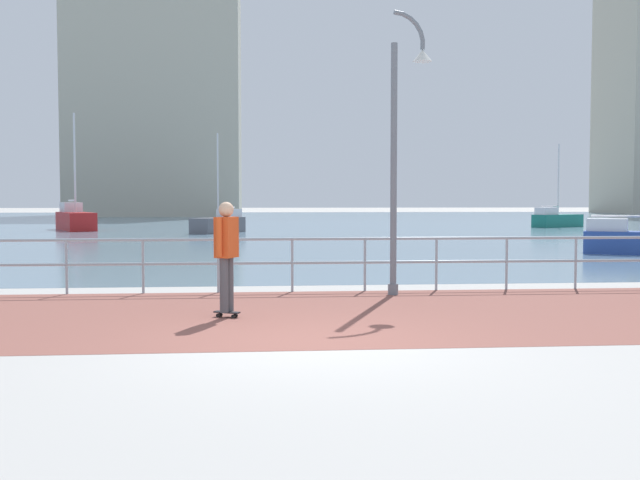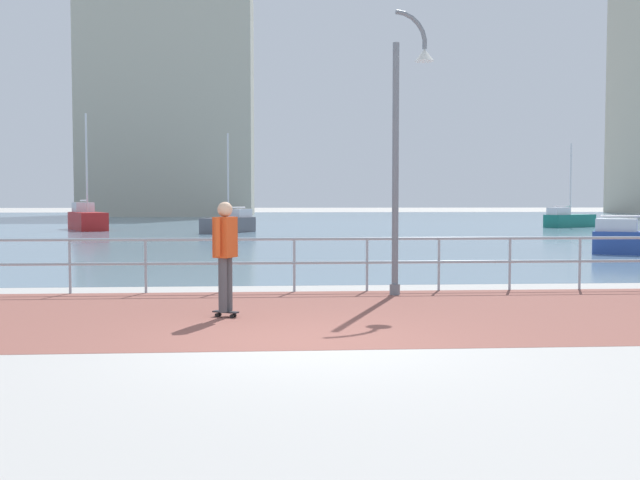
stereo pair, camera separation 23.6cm
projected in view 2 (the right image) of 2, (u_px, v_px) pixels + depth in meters
ground at (276, 226)px, 49.09m from camera, size 220.00×220.00×0.00m
brick_paving at (301, 314)px, 11.52m from camera, size 28.00×5.60×0.01m
harbor_water at (275, 222)px, 59.14m from camera, size 180.00×88.00×0.00m
waterfront_railing at (294, 254)px, 14.27m from camera, size 25.25×0.06×1.04m
lamppost at (404, 139)px, 13.72m from camera, size 0.81×0.36×5.20m
skateboarder at (225, 248)px, 11.16m from camera, size 0.41×0.53×1.73m
sailboat_navy at (87, 219)px, 43.40m from camera, size 3.23×4.97×6.70m
sailboat_yellow at (569, 219)px, 47.36m from camera, size 3.83×2.91×5.28m
sailboat_blue at (230, 223)px, 39.81m from camera, size 2.86×3.82×5.25m
tower_glass at (173, 99)px, 83.03m from camera, size 17.54×17.59×27.49m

